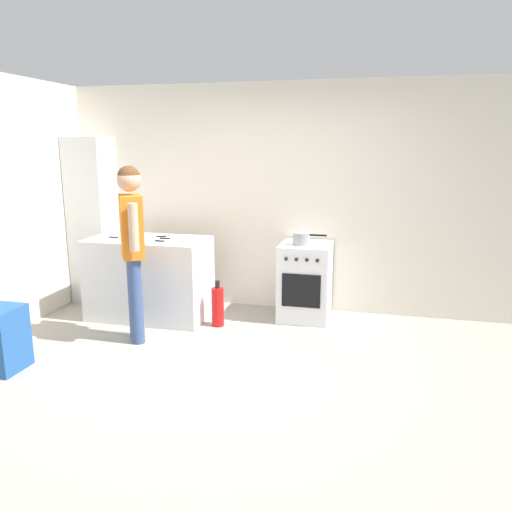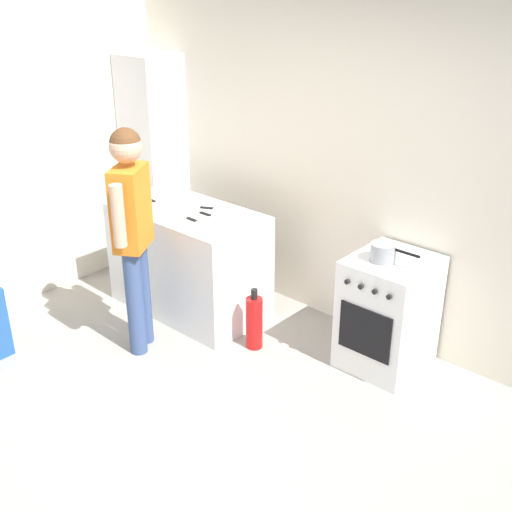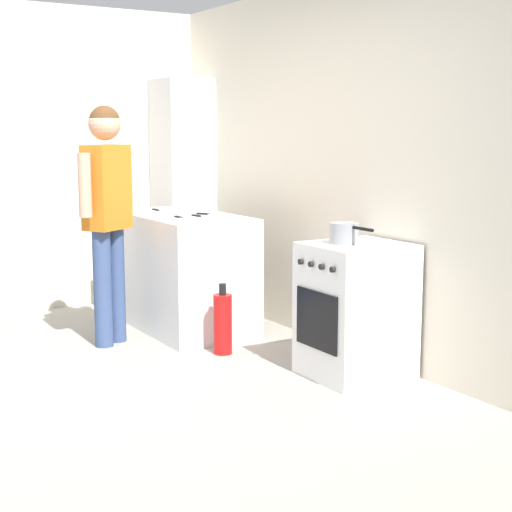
{
  "view_description": "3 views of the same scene",
  "coord_description": "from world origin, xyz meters",
  "px_view_note": "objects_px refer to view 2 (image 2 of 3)",
  "views": [
    {
      "loc": [
        1.09,
        -3.75,
        1.9
      ],
      "look_at": [
        -0.02,
        0.77,
        0.87
      ],
      "focal_mm": 35.0,
      "sensor_mm": 36.0,
      "label": 1
    },
    {
      "loc": [
        2.32,
        -2.07,
        2.73
      ],
      "look_at": [
        -0.28,
        0.85,
        0.93
      ],
      "focal_mm": 45.0,
      "sensor_mm": 36.0,
      "label": 2
    },
    {
      "loc": [
        4.13,
        -1.47,
        1.55
      ],
      "look_at": [
        0.24,
        0.9,
        0.81
      ],
      "focal_mm": 55.0,
      "sensor_mm": 36.0,
      "label": 3
    }
  ],
  "objects_px": {
    "person": "(132,222)",
    "knife_bread": "(219,209)",
    "knife_chef": "(145,198)",
    "knife_paring": "(202,213)",
    "knife_carving": "(200,223)",
    "pot": "(384,252)",
    "oven_left": "(388,313)",
    "fire_extinguisher": "(254,322)",
    "larder_cabinet": "(155,163)"
  },
  "relations": [
    {
      "from": "pot",
      "to": "knife_paring",
      "type": "relative_size",
      "value": 1.72
    },
    {
      "from": "oven_left",
      "to": "fire_extinguisher",
      "type": "bearing_deg",
      "value": -151.22
    },
    {
      "from": "knife_chef",
      "to": "larder_cabinet",
      "type": "bearing_deg",
      "value": 132.56
    },
    {
      "from": "knife_chef",
      "to": "larder_cabinet",
      "type": "xyz_separation_m",
      "value": [
        -0.48,
        0.52,
        0.1
      ]
    },
    {
      "from": "person",
      "to": "larder_cabinet",
      "type": "distance_m",
      "value": 1.61
    },
    {
      "from": "oven_left",
      "to": "fire_extinguisher",
      "type": "relative_size",
      "value": 1.7
    },
    {
      "from": "knife_chef",
      "to": "fire_extinguisher",
      "type": "height_order",
      "value": "knife_chef"
    },
    {
      "from": "knife_bread",
      "to": "knife_chef",
      "type": "xyz_separation_m",
      "value": [
        -0.67,
        -0.22,
        0.0
      ]
    },
    {
      "from": "oven_left",
      "to": "knife_bread",
      "type": "distance_m",
      "value": 1.59
    },
    {
      "from": "oven_left",
      "to": "person",
      "type": "distance_m",
      "value": 1.96
    },
    {
      "from": "knife_chef",
      "to": "knife_paring",
      "type": "bearing_deg",
      "value": 6.16
    },
    {
      "from": "person",
      "to": "larder_cabinet",
      "type": "relative_size",
      "value": 0.86
    },
    {
      "from": "person",
      "to": "fire_extinguisher",
      "type": "distance_m",
      "value": 1.2
    },
    {
      "from": "person",
      "to": "knife_bread",
      "type": "bearing_deg",
      "value": 88.27
    },
    {
      "from": "oven_left",
      "to": "fire_extinguisher",
      "type": "height_order",
      "value": "oven_left"
    },
    {
      "from": "knife_bread",
      "to": "fire_extinguisher",
      "type": "xyz_separation_m",
      "value": [
        0.63,
        -0.28,
        -0.69
      ]
    },
    {
      "from": "oven_left",
      "to": "pot",
      "type": "height_order",
      "value": "pot"
    },
    {
      "from": "knife_paring",
      "to": "knife_carving",
      "type": "bearing_deg",
      "value": -49.25
    },
    {
      "from": "knife_bread",
      "to": "fire_extinguisher",
      "type": "height_order",
      "value": "knife_bread"
    },
    {
      "from": "knife_bread",
      "to": "knife_chef",
      "type": "bearing_deg",
      "value": -161.73
    },
    {
      "from": "pot",
      "to": "person",
      "type": "height_order",
      "value": "person"
    },
    {
      "from": "knife_bread",
      "to": "knife_carving",
      "type": "xyz_separation_m",
      "value": [
        0.1,
        -0.31,
        0.0
      ]
    },
    {
      "from": "knife_bread",
      "to": "knife_chef",
      "type": "relative_size",
      "value": 1.05
    },
    {
      "from": "pot",
      "to": "knife_chef",
      "type": "xyz_separation_m",
      "value": [
        -2.13,
        -0.35,
        -0.01
      ]
    },
    {
      "from": "oven_left",
      "to": "knife_carving",
      "type": "height_order",
      "value": "knife_carving"
    },
    {
      "from": "knife_carving",
      "to": "person",
      "type": "relative_size",
      "value": 0.19
    },
    {
      "from": "oven_left",
      "to": "larder_cabinet",
      "type": "height_order",
      "value": "larder_cabinet"
    },
    {
      "from": "knife_carving",
      "to": "fire_extinguisher",
      "type": "bearing_deg",
      "value": 3.25
    },
    {
      "from": "knife_carving",
      "to": "person",
      "type": "xyz_separation_m",
      "value": [
        -0.13,
        -0.54,
        0.14
      ]
    },
    {
      "from": "oven_left",
      "to": "knife_paring",
      "type": "xyz_separation_m",
      "value": [
        -1.54,
        -0.35,
        0.48
      ]
    },
    {
      "from": "pot",
      "to": "person",
      "type": "distance_m",
      "value": 1.79
    },
    {
      "from": "knife_carving",
      "to": "fire_extinguisher",
      "type": "xyz_separation_m",
      "value": [
        0.53,
        0.03,
        -0.69
      ]
    },
    {
      "from": "oven_left",
      "to": "knife_chef",
      "type": "xyz_separation_m",
      "value": [
        -2.17,
        -0.42,
        0.48
      ]
    },
    {
      "from": "oven_left",
      "to": "knife_chef",
      "type": "height_order",
      "value": "knife_chef"
    },
    {
      "from": "pot",
      "to": "oven_left",
      "type": "bearing_deg",
      "value": 60.48
    },
    {
      "from": "pot",
      "to": "knife_carving",
      "type": "xyz_separation_m",
      "value": [
        -1.36,
        -0.44,
        -0.01
      ]
    },
    {
      "from": "knife_bread",
      "to": "knife_carving",
      "type": "distance_m",
      "value": 0.33
    },
    {
      "from": "oven_left",
      "to": "person",
      "type": "relative_size",
      "value": 0.49
    },
    {
      "from": "knife_bread",
      "to": "knife_paring",
      "type": "distance_m",
      "value": 0.16
    },
    {
      "from": "knife_bread",
      "to": "knife_paring",
      "type": "relative_size",
      "value": 1.55
    },
    {
      "from": "fire_extinguisher",
      "to": "larder_cabinet",
      "type": "relative_size",
      "value": 0.25
    },
    {
      "from": "fire_extinguisher",
      "to": "larder_cabinet",
      "type": "distance_m",
      "value": 2.03
    },
    {
      "from": "knife_bread",
      "to": "larder_cabinet",
      "type": "xyz_separation_m",
      "value": [
        -1.15,
        0.3,
        0.1
      ]
    },
    {
      "from": "knife_paring",
      "to": "knife_chef",
      "type": "relative_size",
      "value": 0.68
    },
    {
      "from": "person",
      "to": "larder_cabinet",
      "type": "xyz_separation_m",
      "value": [
        -1.12,
        1.15,
        -0.04
      ]
    },
    {
      "from": "knife_carving",
      "to": "larder_cabinet",
      "type": "distance_m",
      "value": 1.39
    },
    {
      "from": "knife_chef",
      "to": "person",
      "type": "bearing_deg",
      "value": -44.55
    },
    {
      "from": "knife_chef",
      "to": "pot",
      "type": "bearing_deg",
      "value": 9.22
    },
    {
      "from": "fire_extinguisher",
      "to": "knife_bread",
      "type": "bearing_deg",
      "value": 155.98
    },
    {
      "from": "knife_paring",
      "to": "larder_cabinet",
      "type": "distance_m",
      "value": 1.2
    }
  ]
}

